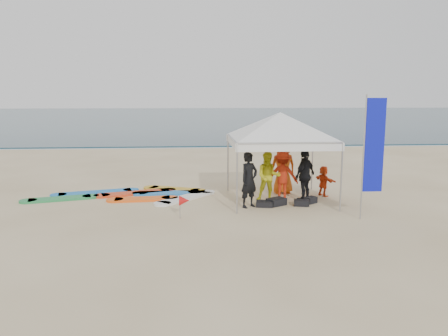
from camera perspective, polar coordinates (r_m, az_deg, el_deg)
name	(u,v)px	position (r m, az deg, el deg)	size (l,w,h in m)	color
ground	(240,234)	(10.74, 2.17, -8.61)	(120.00, 120.00, 0.00)	beige
ocean	(198,116)	(70.23, -3.47, 6.79)	(160.00, 84.00, 0.08)	#0C2633
shoreline_foam	(209,147)	(28.56, -2.01, 2.79)	(160.00, 1.20, 0.01)	silver
person_black_a	(249,180)	(13.06, 3.30, -1.57)	(0.61, 0.40, 1.67)	black
person_yellow	(268,177)	(13.90, 5.82, -1.13)	(0.76, 0.60, 1.57)	gold
person_orange_a	(283,175)	(14.28, 7.66, -0.92)	(1.00, 0.58, 1.55)	red
person_black_b	(305,175)	(14.02, 10.52, -0.97)	(0.97, 0.41, 1.66)	black
person_orange_b	(283,167)	(15.00, 7.69, 0.17)	(0.91, 0.59, 1.85)	#C75011
person_seated	(323,181)	(14.94, 12.86, -1.67)	(0.94, 0.30, 1.01)	red
canopy_tent	(280,113)	(13.81, 7.36, 7.19)	(4.26, 4.26, 3.21)	#A5A5A8
feather_flag	(373,147)	(12.25, 18.90, 2.62)	(0.57, 0.04, 3.36)	#A5A5A8
marker_pennant	(184,201)	(11.98, -5.23, -4.27)	(0.28, 0.28, 0.64)	#A5A5A8
gear_pile	(284,202)	(13.53, 7.83, -4.45)	(2.01, 0.74, 0.22)	black
surfboard_spread	(137,195)	(14.98, -11.34, -3.43)	(5.94, 2.86, 0.07)	#2474C1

